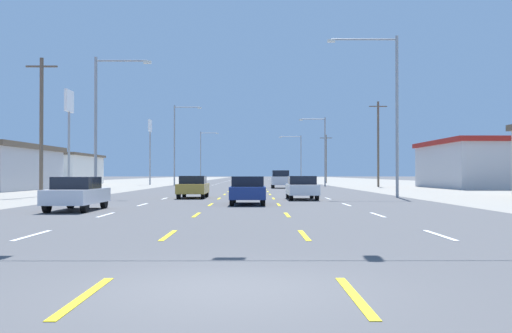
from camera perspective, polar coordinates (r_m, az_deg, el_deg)
The scene contains 23 objects.
ground_plane at distance 74.10m, azimuth -0.63°, elevation -1.95°, with size 572.00×572.00×0.00m, color #4C4C4F.
lot_apron_left at distance 78.26m, azimuth -19.08°, elevation -1.85°, with size 28.00×440.00×0.01m, color gray.
lot_apron_right at distance 77.99m, azimuth 17.88°, elevation -1.85°, with size 28.00×440.00×0.01m, color gray.
lane_markings at distance 112.59m, azimuth -0.52°, elevation -1.53°, with size 10.64×227.60×0.01m.
signal_span_wire at distance 15.31m, azimuth -3.94°, elevation 13.04°, with size 25.95×0.52×9.30m.
sedan_far_left_nearest at distance 26.50m, azimuth -17.04°, elevation -2.49°, with size 1.80×4.50×1.46m.
sedan_center_turn_near at distance 30.46m, azimuth -0.81°, elevation -2.29°, with size 1.80×4.50×1.46m.
sedan_inner_right_mid at distance 36.38m, azimuth 4.48°, elevation -2.03°, with size 1.80×4.50×1.46m.
sedan_inner_left_midfar at distance 38.74m, azimuth -6.14°, elevation -1.95°, with size 1.80×4.50×1.46m.
suv_inner_right_far at distance 65.62m, azimuth 2.38°, elevation -1.22°, with size 1.98×4.90×1.98m.
storefront_left_row_2 at distance 90.69m, azimuth -18.58°, elevation -0.25°, with size 9.40×16.70×4.52m.
storefront_right_row_1 at distance 71.42m, azimuth 22.16°, elevation 0.23°, with size 13.83×17.14×5.38m.
pole_sign_left_row_1 at distance 57.48m, azimuth -17.75°, elevation 4.94°, with size 0.24×2.20×9.42m.
pole_sign_left_row_2 at distance 87.09m, azimuth -10.29°, elevation 2.92°, with size 0.24×1.86×9.54m.
streetlight_left_row_0 at distance 40.78m, azimuth -14.84°, elevation 4.75°, with size 3.82×0.26×9.46m.
streetlight_right_row_0 at distance 40.64m, azimuth 12.92°, elevation 6.00°, with size 4.80×0.26×10.93m.
streetlight_left_row_1 at distance 79.47m, azimuth -7.72°, elevation 2.58°, with size 3.73×0.26×10.84m.
streetlight_right_row_1 at distance 79.31m, azimuth 6.49°, elevation 1.98°, with size 3.63×0.26×9.24m.
streetlight_left_row_2 at distance 118.57m, azimuth -5.25°, elevation 1.31°, with size 3.72×0.26×10.13m.
streetlight_right_row_2 at distance 118.47m, azimuth 4.17°, elevation 1.17°, with size 4.54×0.26×9.37m.
utility_pole_left_row_0 at distance 43.48m, azimuth -20.18°, elevation 3.87°, with size 2.20×0.26×9.69m.
utility_pole_right_row_1 at distance 73.02m, azimuth 11.82°, elevation 2.30°, with size 2.20×0.26×10.45m.
utility_pole_right_row_2 at distance 106.60m, azimuth 6.83°, elevation 0.87°, with size 2.20×0.26×8.70m.
Camera 1 is at (0.43, -8.08, 1.59)m, focal length 41.05 mm.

